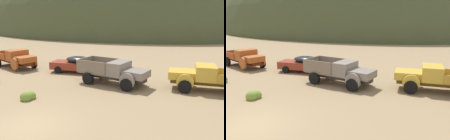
% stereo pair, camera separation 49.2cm
% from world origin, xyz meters
% --- Properties ---
extents(ground_plane, '(300.00, 300.00, 0.00)m').
position_xyz_m(ground_plane, '(0.00, 0.00, 0.00)').
color(ground_plane, '#937A56').
extents(hill_center, '(89.75, 59.68, 55.67)m').
position_xyz_m(hill_center, '(-27.58, 60.18, 0.00)').
color(hill_center, '#424C2D').
rests_on(hill_center, ground).
extents(truck_oxide_orange, '(5.93, 3.31, 1.89)m').
position_xyz_m(truck_oxide_orange, '(-11.17, 9.07, 1.00)').
color(truck_oxide_orange, '#51220D').
rests_on(truck_oxide_orange, ground).
extents(car_rust_red, '(5.27, 2.78, 1.57)m').
position_xyz_m(car_rust_red, '(-4.74, 10.26, 0.82)').
color(car_rust_red, maroon).
rests_on(car_rust_red, ground).
extents(truck_primer_gray, '(5.80, 2.72, 1.91)m').
position_xyz_m(truck_primer_gray, '(0.75, 8.41, 1.01)').
color(truck_primer_gray, '#3D322D').
rests_on(truck_primer_gray, ground).
extents(truck_faded_yellow, '(6.58, 3.43, 1.89)m').
position_xyz_m(truck_faded_yellow, '(7.15, 10.17, 1.01)').
color(truck_faded_yellow, brown).
rests_on(truck_faded_yellow, ground).
extents(bush_front_left, '(0.91, 1.05, 0.73)m').
position_xyz_m(bush_front_left, '(-3.01, 2.74, 0.18)').
color(bush_front_left, olive).
rests_on(bush_front_left, ground).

